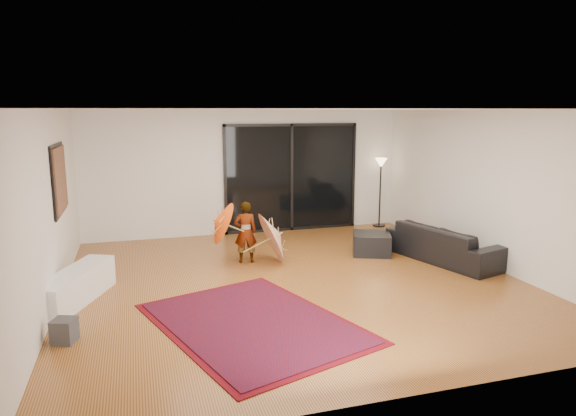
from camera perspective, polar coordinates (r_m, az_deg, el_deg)
name	(u,v)px	position (r m, az deg, el deg)	size (l,w,h in m)	color
floor	(295,282)	(8.26, 0.80, -8.17)	(7.00, 7.00, 0.00)	#AD652F
ceiling	(296,109)	(7.81, 0.85, 10.91)	(7.00, 7.00, 0.00)	white
wall_back	(247,172)	(11.28, -4.54, 3.97)	(7.00, 7.00, 0.00)	silver
wall_front	(412,261)	(4.78, 13.60, -5.72)	(7.00, 7.00, 0.00)	silver
wall_left	(49,211)	(7.65, -25.04, -0.27)	(7.00, 7.00, 0.00)	silver
wall_right	(487,188)	(9.56, 21.27, 2.04)	(7.00, 7.00, 0.00)	silver
sliding_door	(291,178)	(11.51, 0.38, 3.39)	(3.06, 0.07, 2.40)	black
painting	(60,179)	(8.58, -24.03, 2.94)	(0.04, 1.28, 1.08)	black
media_console	(75,287)	(7.93, -22.55, -8.08)	(0.42, 1.67, 0.46)	white
speaker	(64,331)	(6.72, -23.60, -12.38)	(0.25, 0.25, 0.29)	#424244
persian_rug	(253,323)	(6.74, -3.90, -12.62)	(2.91, 3.44, 0.02)	#52070E
sofa	(445,243)	(9.72, 17.03, -3.76)	(2.20, 0.86, 0.64)	black
ottoman	(372,243)	(9.88, 9.26, -3.91)	(0.69, 0.69, 0.40)	black
floor_lamp	(381,173)	(12.09, 10.27, 3.88)	(0.28, 0.28, 1.60)	black
child	(246,232)	(9.16, -4.74, -2.68)	(0.40, 0.27, 1.11)	#999999
parasol_orange	(215,225)	(8.98, -8.13, -1.86)	(0.48, 0.77, 0.84)	#F14F0C
parasol_white	(280,234)	(9.17, -0.87, -2.95)	(0.56, 0.97, 0.97)	silver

